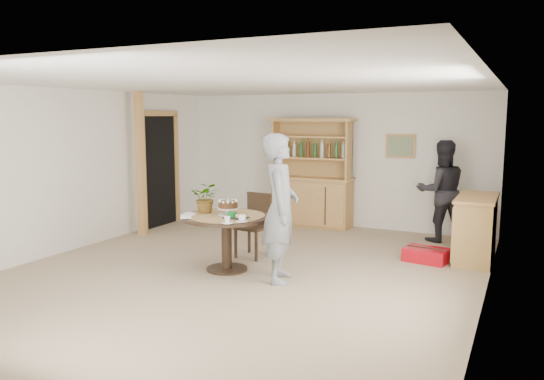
{
  "coord_description": "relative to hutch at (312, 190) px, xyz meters",
  "views": [
    {
      "loc": [
        3.35,
        -6.06,
        2.09
      ],
      "look_at": [
        0.14,
        0.59,
        1.05
      ],
      "focal_mm": 35.0,
      "sensor_mm": 36.0,
      "label": 1
    }
  ],
  "objects": [
    {
      "name": "ground",
      "position": [
        0.3,
        -3.24,
        -0.69
      ],
      "size": [
        7.0,
        7.0,
        0.0
      ],
      "primitive_type": "plane",
      "color": "tan",
      "rests_on": "ground"
    },
    {
      "name": "room_shell",
      "position": [
        0.3,
        -3.23,
        1.05
      ],
      "size": [
        6.04,
        7.04,
        2.52
      ],
      "color": "white",
      "rests_on": "ground"
    },
    {
      "name": "doorway",
      "position": [
        -2.63,
        -1.24,
        0.42
      ],
      "size": [
        0.13,
        1.1,
        2.18
      ],
      "color": "black",
      "rests_on": "ground"
    },
    {
      "name": "pine_post",
      "position": [
        -2.4,
        -2.04,
        0.56
      ],
      "size": [
        0.12,
        0.12,
        2.5
      ],
      "primitive_type": "cube",
      "color": "#D8AE5B",
      "rests_on": "ground"
    },
    {
      "name": "hutch",
      "position": [
        0.0,
        0.0,
        0.0
      ],
      "size": [
        1.62,
        0.54,
        2.04
      ],
      "color": "tan",
      "rests_on": "ground"
    },
    {
      "name": "sideboard",
      "position": [
        3.04,
        -1.24,
        -0.22
      ],
      "size": [
        0.54,
        1.26,
        0.94
      ],
      "color": "tan",
      "rests_on": "ground"
    },
    {
      "name": "dining_table",
      "position": [
        0.05,
        -3.26,
        -0.08
      ],
      "size": [
        1.2,
        1.2,
        0.76
      ],
      "color": "black",
      "rests_on": "ground"
    },
    {
      "name": "dining_chair",
      "position": [
        0.05,
        -2.43,
        -0.15
      ],
      "size": [
        0.46,
        0.46,
        0.95
      ],
      "rotation": [
        0.0,
        0.0,
        -0.09
      ],
      "color": "black",
      "rests_on": "ground"
    },
    {
      "name": "birthday_cake",
      "position": [
        0.05,
        -3.21,
        0.19
      ],
      "size": [
        0.3,
        0.3,
        0.2
      ],
      "color": "white",
      "rests_on": "dining_table"
    },
    {
      "name": "flower_vase",
      "position": [
        -0.3,
        -3.21,
        0.28
      ],
      "size": [
        0.47,
        0.44,
        0.42
      ],
      "primitive_type": "imported",
      "rotation": [
        0.0,
        0.0,
        0.35
      ],
      "color": "#3F7233",
      "rests_on": "dining_table"
    },
    {
      "name": "gift_tray",
      "position": [
        0.26,
        -3.38,
        0.1
      ],
      "size": [
        0.3,
        0.2,
        0.08
      ],
      "color": "black",
      "rests_on": "dining_table"
    },
    {
      "name": "coffee_cup_a",
      "position": [
        0.45,
        -3.54,
        0.11
      ],
      "size": [
        0.15,
        0.15,
        0.09
      ],
      "color": "white",
      "rests_on": "dining_table"
    },
    {
      "name": "coffee_cup_b",
      "position": [
        0.33,
        -3.71,
        0.11
      ],
      "size": [
        0.15,
        0.15,
        0.08
      ],
      "color": "white",
      "rests_on": "dining_table"
    },
    {
      "name": "napkins",
      "position": [
        -0.36,
        -3.57,
        0.09
      ],
      "size": [
        0.24,
        0.33,
        0.03
      ],
      "color": "white",
      "rests_on": "dining_table"
    },
    {
      "name": "teen_boy",
      "position": [
        0.9,
        -3.36,
        0.25
      ],
      "size": [
        0.65,
        0.79,
        1.87
      ],
      "primitive_type": "imported",
      "rotation": [
        0.0,
        0.0,
        1.92
      ],
      "color": "gray",
      "rests_on": "ground"
    },
    {
      "name": "adult_person",
      "position": [
        2.4,
        -0.24,
        0.16
      ],
      "size": [
        1.02,
        0.93,
        1.69
      ],
      "primitive_type": "imported",
      "rotation": [
        0.0,
        0.0,
        3.59
      ],
      "color": "black",
      "rests_on": "ground"
    },
    {
      "name": "red_suitcase",
      "position": [
        2.42,
        -1.65,
        -0.59
      ],
      "size": [
        0.66,
        0.5,
        0.21
      ],
      "rotation": [
        0.0,
        0.0,
        -0.18
      ],
      "color": "#B80915",
      "rests_on": "ground"
    }
  ]
}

